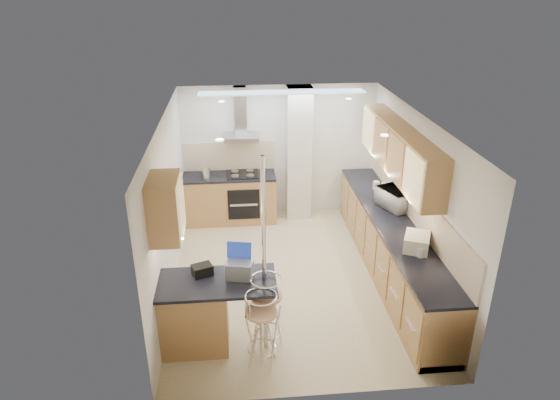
{
  "coord_description": "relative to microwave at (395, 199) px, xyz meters",
  "views": [
    {
      "loc": [
        -0.82,
        -6.52,
        4.24
      ],
      "look_at": [
        -0.19,
        0.2,
        1.23
      ],
      "focal_mm": 32.0,
      "sensor_mm": 36.0,
      "label": 1
    }
  ],
  "objects": [
    {
      "name": "laptop",
      "position": [
        -2.47,
        -1.8,
        -0.03
      ],
      "size": [
        0.35,
        0.29,
        0.21
      ],
      "primitive_type": "cube",
      "rotation": [
        0.0,
        0.0,
        -0.2
      ],
      "color": "gray",
      "rests_on": "peninsula"
    },
    {
      "name": "ground",
      "position": [
        -1.65,
        -0.42,
        -1.08
      ],
      "size": [
        4.8,
        4.8,
        0.0
      ],
      "primitive_type": "plane",
      "color": "tan",
      "rests_on": "ground"
    },
    {
      "name": "bar_stool_end",
      "position": [
        -2.17,
        -1.96,
        -0.57
      ],
      "size": [
        0.47,
        0.47,
        1.01
      ],
      "primitive_type": null,
      "rotation": [
        0.0,
        0.0,
        1.42
      ],
      "color": "tan",
      "rests_on": "ground"
    },
    {
      "name": "jar_a",
      "position": [
        -0.01,
        0.54,
        -0.06
      ],
      "size": [
        0.15,
        0.15,
        0.19
      ],
      "primitive_type": "cylinder",
      "rotation": [
        0.0,
        0.0,
        0.32
      ],
      "color": "beige",
      "rests_on": "right_counter"
    },
    {
      "name": "jar_d",
      "position": [
        -0.12,
        -1.5,
        -0.09
      ],
      "size": [
        0.11,
        0.11,
        0.13
      ],
      "primitive_type": "cylinder",
      "rotation": [
        0.0,
        0.0,
        0.14
      ],
      "color": "silver",
      "rests_on": "right_counter"
    },
    {
      "name": "kettle",
      "position": [
        -3.0,
        1.52,
        -0.04
      ],
      "size": [
        0.16,
        0.16,
        0.24
      ],
      "primitive_type": "cylinder",
      "color": "#A9ABAE",
      "rests_on": "back_counter"
    },
    {
      "name": "peninsula",
      "position": [
        -2.78,
        -1.87,
        -0.6
      ],
      "size": [
        1.47,
        0.72,
        0.94
      ],
      "color": "#9F733F",
      "rests_on": "ground"
    },
    {
      "name": "bar_stool_near",
      "position": [
        -2.24,
        -2.24,
        -0.59
      ],
      "size": [
        0.44,
        0.44,
        0.97
      ],
      "primitive_type": null,
      "rotation": [
        0.0,
        0.0,
        0.11
      ],
      "color": "tan",
      "rests_on": "ground"
    },
    {
      "name": "room_shell",
      "position": [
        -1.33,
        -0.04,
        0.47
      ],
      "size": [
        3.64,
        4.84,
        2.51
      ],
      "color": "silver",
      "rests_on": "ground"
    },
    {
      "name": "bread_bin",
      "position": [
        -0.11,
        -1.31,
        -0.05
      ],
      "size": [
        0.45,
        0.5,
        0.21
      ],
      "primitive_type": "cube",
      "rotation": [
        0.0,
        0.0,
        -0.42
      ],
      "color": "beige",
      "rests_on": "right_counter"
    },
    {
      "name": "back_counter",
      "position": [
        -2.6,
        1.68,
        -0.62
      ],
      "size": [
        1.7,
        0.63,
        0.92
      ],
      "color": "#9F733F",
      "rests_on": "ground"
    },
    {
      "name": "bag",
      "position": [
        -2.93,
        -1.7,
        -0.07
      ],
      "size": [
        0.28,
        0.25,
        0.13
      ],
      "primitive_type": "cube",
      "rotation": [
        0.0,
        0.0,
        0.38
      ],
      "color": "black",
      "rests_on": "peninsula"
    },
    {
      "name": "jar_c",
      "position": [
        -0.12,
        -1.27,
        -0.06
      ],
      "size": [
        0.17,
        0.17,
        0.2
      ],
      "primitive_type": "cylinder",
      "rotation": [
        0.0,
        0.0,
        -0.21
      ],
      "color": "beige",
      "rests_on": "right_counter"
    },
    {
      "name": "right_counter",
      "position": [
        -0.15,
        -0.42,
        -0.62
      ],
      "size": [
        0.63,
        4.4,
        0.92
      ],
      "color": "#9F733F",
      "rests_on": "ground"
    },
    {
      "name": "microwave",
      "position": [
        0.0,
        0.0,
        0.0
      ],
      "size": [
        0.58,
        0.67,
        0.31
      ],
      "primitive_type": "imported",
      "rotation": [
        0.0,
        0.0,
        1.98
      ],
      "color": "silver",
      "rests_on": "right_counter"
    },
    {
      "name": "jar_b",
      "position": [
        -0.09,
        0.77,
        -0.09
      ],
      "size": [
        0.12,
        0.12,
        0.14
      ],
      "primitive_type": "cylinder",
      "rotation": [
        0.0,
        0.0,
        -0.08
      ],
      "color": "beige",
      "rests_on": "right_counter"
    }
  ]
}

